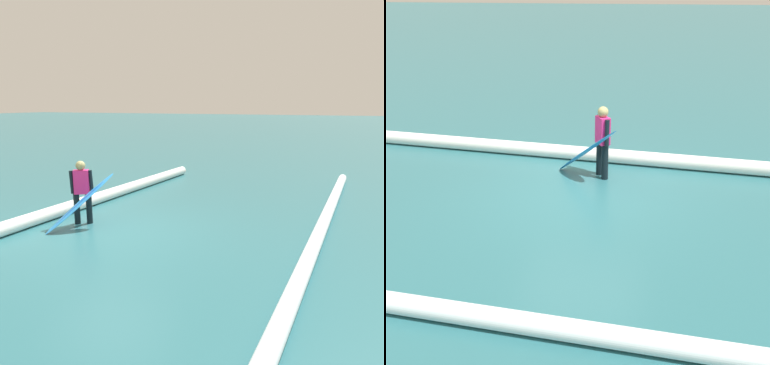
# 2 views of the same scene
# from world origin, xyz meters

# --- Properties ---
(ground_plane) EXTENTS (181.65, 181.65, 0.00)m
(ground_plane) POSITION_xyz_m (0.00, 0.00, 0.00)
(ground_plane) COLOR #2A666E
(surfer) EXTENTS (0.35, 0.48, 1.51)m
(surfer) POSITION_xyz_m (-0.28, -0.92, 0.84)
(surfer) COLOR black
(surfer) RESTS_ON ground_plane
(surfboard) EXTENTS (1.50, 1.17, 1.23)m
(surfboard) POSITION_xyz_m (0.03, -0.73, 0.60)
(surfboard) COLOR #268CE5
(surfboard) RESTS_ON ground_plane
(wave_crest_midground) EXTENTS (20.46, 1.16, 0.27)m
(wave_crest_midground) POSITION_xyz_m (2.30, 4.16, 0.13)
(wave_crest_midground) COLOR white
(wave_crest_midground) RESTS_ON ground_plane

